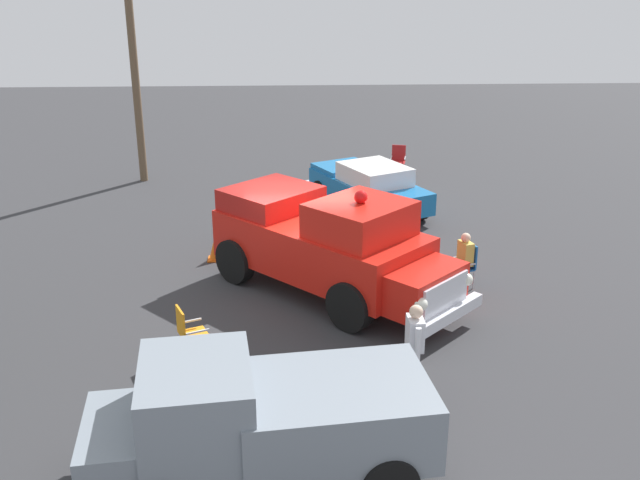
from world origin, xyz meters
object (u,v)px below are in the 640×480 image
lawn_chair_by_car (398,158)px  spectator_seated (461,258)px  vintage_fire_truck (328,243)px  utility_pole (134,58)px  parked_pickup (262,418)px  classic_hot_rod (368,186)px  lawn_chair_spare (188,329)px  spectator_standing (414,344)px  traffic_cone (215,248)px  lawn_chair_near_truck (466,262)px

lawn_chair_by_car → spectator_seated: (9.65, 0.00, 0.11)m
vintage_fire_truck → spectator_seated: (-0.22, 3.04, -0.50)m
vintage_fire_truck → utility_pole: bearing=-148.5°
vintage_fire_truck → parked_pickup: (6.24, -1.26, -0.21)m
classic_hot_rod → lawn_chair_spare: classic_hot_rod is taller
spectator_standing → parked_pickup: bearing=-50.2°
vintage_fire_truck → lawn_chair_spare: (2.75, -2.76, -0.61)m
traffic_cone → lawn_chair_near_truck: bearing=72.5°
vintage_fire_truck → traffic_cone: 3.52m
lawn_chair_by_car → lawn_chair_near_truck: bearing=0.7°
spectator_seated → traffic_cone: 6.04m
lawn_chair_spare → traffic_cone: bearing=179.2°
lawn_chair_near_truck → lawn_chair_spare: (3.01, -5.92, 0.00)m
lawn_chair_spare → utility_pole: utility_pole is taller
spectator_seated → traffic_cone: bearing=-108.2°
spectator_standing → lawn_chair_spare: bearing=-109.6°
lawn_chair_by_car → lawn_chair_spare: same height
vintage_fire_truck → spectator_standing: vintage_fire_truck is taller
classic_hot_rod → spectator_standing: (10.06, -0.32, 0.22)m
lawn_chair_near_truck → spectator_seated: bearing=-72.4°
classic_hot_rod → traffic_cone: 5.69m
lawn_chair_spare → utility_pole: (-12.22, -3.03, 3.52)m
lawn_chair_near_truck → lawn_chair_spare: bearing=-63.1°
lawn_chair_near_truck → lawn_chair_spare: size_ratio=1.00×
spectator_seated → traffic_cone: size_ratio=2.03×
vintage_fire_truck → spectator_seated: bearing=94.1°
spectator_seated → spectator_standing: 4.76m
parked_pickup → lawn_chair_by_car: parked_pickup is taller
vintage_fire_truck → parked_pickup: vintage_fire_truck is taller
classic_hot_rod → lawn_chair_near_truck: classic_hot_rod is taller
vintage_fire_truck → classic_hot_rod: (-5.89, 1.54, -0.45)m
classic_hot_rod → traffic_cone: bearing=-48.1°
vintage_fire_truck → spectator_seated: 3.09m
parked_pickup → spectator_seated: parked_pickup is taller
spectator_seated → spectator_standing: (4.39, -1.82, 0.27)m
parked_pickup → traffic_cone: (-8.34, -1.42, -0.68)m
vintage_fire_truck → lawn_chair_by_car: vintage_fire_truck is taller
spectator_seated → parked_pickup: bearing=-33.7°
spectator_standing → utility_pole: size_ratio=0.21×
parked_pickup → vintage_fire_truck: bearing=168.5°
classic_hot_rod → utility_pole: (-3.57, -7.33, 3.36)m
classic_hot_rod → spectator_seated: classic_hot_rod is taller
parked_pickup → lawn_chair_spare: size_ratio=4.88×
lawn_chair_near_truck → lawn_chair_spare: same height
lawn_chair_by_car → spectator_seated: size_ratio=0.79×
vintage_fire_truck → spectator_standing: bearing=16.3°
lawn_chair_by_car → traffic_cone: lawn_chair_by_car is taller
lawn_chair_spare → lawn_chair_by_car: bearing=155.3°
lawn_chair_by_car → spectator_standing: (14.04, -1.82, 0.37)m
vintage_fire_truck → classic_hot_rod: 6.11m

